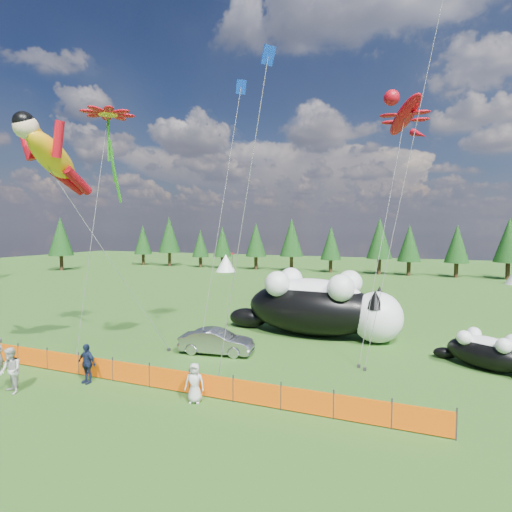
# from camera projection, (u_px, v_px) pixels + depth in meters

# --- Properties ---
(ground) EXTENTS (160.00, 160.00, 0.00)m
(ground) POSITION_uv_depth(u_px,v_px,m) (203.00, 368.00, 19.81)
(ground) COLOR #133509
(ground) RESTS_ON ground
(safety_fence) EXTENTS (22.06, 0.06, 1.10)m
(safety_fence) POSITION_uv_depth(u_px,v_px,m) (169.00, 379.00, 16.99)
(safety_fence) COLOR #262626
(safety_fence) RESTS_ON ground
(tree_line) EXTENTS (90.00, 4.00, 8.00)m
(tree_line) POSITION_uv_depth(u_px,v_px,m) (345.00, 247.00, 61.35)
(tree_line) COLOR black
(tree_line) RESTS_ON ground
(festival_tents) EXTENTS (50.00, 3.20, 2.80)m
(festival_tents) POSITION_uv_depth(u_px,v_px,m) (423.00, 270.00, 52.89)
(festival_tents) COLOR white
(festival_tents) RESTS_ON ground
(cat_large) EXTENTS (11.63, 4.59, 4.20)m
(cat_large) POSITION_uv_depth(u_px,v_px,m) (320.00, 305.00, 25.60)
(cat_large) COLOR black
(cat_large) RESTS_ON ground
(cat_small) EXTENTS (4.66, 3.46, 1.84)m
(cat_small) POSITION_uv_depth(u_px,v_px,m) (492.00, 353.00, 19.41)
(cat_small) COLOR black
(cat_small) RESTS_ON ground
(car) EXTENTS (4.24, 1.99, 1.34)m
(car) POSITION_uv_depth(u_px,v_px,m) (217.00, 342.00, 22.02)
(car) COLOR #A4A5A9
(car) RESTS_ON ground
(spectator_b) EXTENTS (1.08, 0.86, 1.95)m
(spectator_b) POSITION_uv_depth(u_px,v_px,m) (10.00, 371.00, 16.66)
(spectator_b) COLOR beige
(spectator_b) RESTS_ON ground
(spectator_c) EXTENTS (1.10, 0.66, 1.78)m
(spectator_c) POSITION_uv_depth(u_px,v_px,m) (87.00, 363.00, 17.83)
(spectator_c) COLOR #151E3A
(spectator_c) RESTS_ON ground
(spectator_e) EXTENTS (0.89, 0.71, 1.59)m
(spectator_e) POSITION_uv_depth(u_px,v_px,m) (195.00, 383.00, 15.84)
(spectator_e) COLOR beige
(spectator_e) RESTS_ON ground
(superhero_kite) EXTENTS (5.96, 7.02, 12.88)m
(superhero_kite) POSITION_uv_depth(u_px,v_px,m) (52.00, 157.00, 18.99)
(superhero_kite) COLOR #EBA10C
(superhero_kite) RESTS_ON ground
(gecko_kite) EXTENTS (5.71, 13.80, 17.71)m
(gecko_kite) POSITION_uv_depth(u_px,v_px,m) (405.00, 116.00, 27.50)
(gecko_kite) COLOR #B60916
(gecko_kite) RESTS_ON ground
(flower_kite) EXTENTS (3.13, 4.52, 13.36)m
(flower_kite) POSITION_uv_depth(u_px,v_px,m) (108.00, 117.00, 21.65)
(flower_kite) COLOR #B60916
(flower_kite) RESTS_ON ground
(diamond_kite_a) EXTENTS (1.35, 4.56, 16.46)m
(diamond_kite_a) POSITION_uv_depth(u_px,v_px,m) (240.00, 96.00, 24.19)
(diamond_kite_a) COLOR #0D37C9
(diamond_kite_a) RESTS_ON ground
(diamond_kite_c) EXTENTS (2.56, 1.03, 14.48)m
(diamond_kite_c) POSITION_uv_depth(u_px,v_px,m) (265.00, 74.00, 15.83)
(diamond_kite_c) COLOR #0D37C9
(diamond_kite_c) RESTS_ON ground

